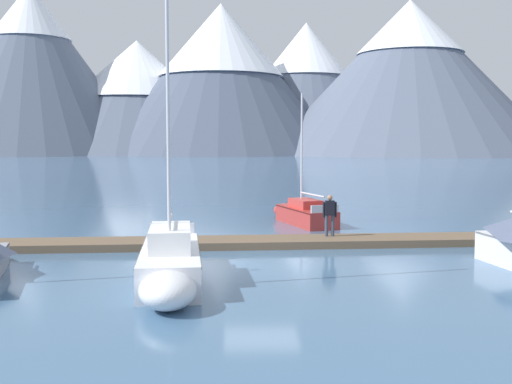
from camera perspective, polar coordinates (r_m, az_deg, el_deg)
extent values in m
plane|color=#426689|center=(21.07, 0.49, -6.76)|extent=(700.00, 700.00, 0.00)
cone|color=slate|center=(217.80, -19.80, 10.41)|extent=(76.39, 76.39, 54.11)
cone|color=white|center=(220.50, -19.94, 15.17)|extent=(25.76, 25.76, 17.38)
cone|color=slate|center=(219.75, -10.77, 8.48)|extent=(81.03, 81.03, 38.34)
cone|color=white|center=(220.58, -10.81, 10.89)|extent=(43.94, 43.94, 19.80)
cone|color=#4C566B|center=(208.20, -3.19, 10.23)|extent=(80.41, 80.41, 48.88)
cone|color=white|center=(209.80, -3.21, 13.65)|extent=(41.07, 41.07, 23.78)
cone|color=slate|center=(222.87, 4.59, 9.40)|extent=(69.58, 69.58, 45.41)
cone|color=white|center=(224.39, 4.61, 12.82)|extent=(30.09, 30.09, 18.70)
cone|color=slate|center=(205.86, 13.79, 10.09)|extent=(91.19, 91.19, 48.34)
cone|color=white|center=(207.99, 13.88, 14.41)|extent=(33.49, 33.49, 16.91)
cube|color=brown|center=(24.98, 0.14, -4.61)|extent=(23.10, 3.37, 0.30)
cylinder|color=#38383D|center=(24.11, 0.33, -5.01)|extent=(22.08, 1.50, 0.24)
cylinder|color=#38383D|center=(25.86, -0.04, -4.36)|extent=(22.08, 1.50, 0.24)
cube|color=white|center=(19.07, -7.81, -6.52)|extent=(2.20, 6.15, 0.97)
ellipsoid|color=white|center=(15.78, -8.06, -8.88)|extent=(1.60, 2.10, 0.93)
cube|color=slate|center=(18.99, -7.82, -5.20)|extent=(2.23, 6.03, 0.06)
cylinder|color=silver|center=(17.71, -8.02, 6.22)|extent=(0.10, 0.10, 7.38)
cylinder|color=silver|center=(19.26, -7.82, -2.50)|extent=(0.32, 2.82, 0.08)
cube|color=white|center=(18.78, -7.84, -4.16)|extent=(1.41, 2.80, 0.66)
cube|color=silver|center=(21.85, -7.67, -3.32)|extent=(1.52, 0.23, 0.36)
cube|color=#B2332D|center=(31.40, 4.59, -2.22)|extent=(2.80, 4.83, 0.84)
ellipsoid|color=#B2332D|center=(33.84, 2.82, -1.72)|extent=(1.87, 2.41, 0.80)
cube|color=#501614|center=(31.35, 4.60, -1.53)|extent=(2.81, 4.75, 0.06)
cylinder|color=silver|center=(31.75, 4.19, 3.81)|extent=(0.10, 0.10, 5.74)
cylinder|color=silver|center=(30.58, 5.17, -0.24)|extent=(0.88, 2.68, 0.08)
cube|color=#C03A35|center=(31.43, 4.52, -1.05)|extent=(1.63, 2.28, 0.43)
cube|color=silver|center=(29.33, 6.29, -1.54)|extent=(1.36, 0.50, 0.36)
cylinder|color=#384256|center=(25.71, 7.01, -3.07)|extent=(0.14, 0.14, 0.86)
cylinder|color=#384256|center=(25.65, 6.45, -3.08)|extent=(0.14, 0.14, 0.86)
cube|color=black|center=(25.59, 6.75, -1.46)|extent=(0.40, 0.25, 0.60)
sphere|color=#A37556|center=(25.55, 6.75, -0.52)|extent=(0.22, 0.22, 0.22)
cylinder|color=black|center=(25.66, 7.29, -1.60)|extent=(0.09, 0.09, 0.62)
cylinder|color=black|center=(25.54, 6.20, -1.62)|extent=(0.09, 0.09, 0.62)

